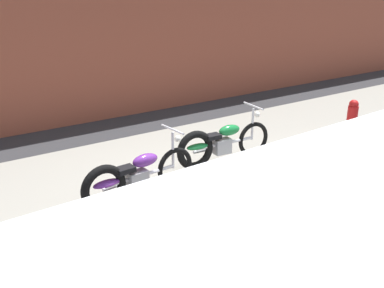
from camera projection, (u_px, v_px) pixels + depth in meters
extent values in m
plane|color=#2D2D30|center=(234.00, 198.00, 6.96)|extent=(80.00, 80.00, 0.00)
cube|color=gray|center=(176.00, 161.00, 8.32)|extent=(36.00, 3.50, 0.01)
torus|color=black|center=(175.00, 167.00, 7.22)|extent=(0.68, 0.14, 0.68)
torus|color=black|center=(104.00, 188.00, 6.46)|extent=(0.74, 0.19, 0.73)
cylinder|color=silver|center=(141.00, 176.00, 6.83)|extent=(1.24, 0.17, 0.06)
cube|color=#99999E|center=(137.00, 179.00, 6.80)|extent=(0.34, 0.25, 0.28)
ellipsoid|color=#6B2D93|center=(145.00, 160.00, 6.79)|extent=(0.46, 0.23, 0.20)
ellipsoid|color=#6B2D93|center=(107.00, 184.00, 6.46)|extent=(0.45, 0.22, 0.10)
cube|color=black|center=(125.00, 170.00, 6.60)|extent=(0.30, 0.22, 0.08)
cylinder|color=silver|center=(173.00, 150.00, 7.09)|extent=(0.05, 0.05, 0.62)
cylinder|color=silver|center=(172.00, 129.00, 6.96)|extent=(0.08, 0.58, 0.03)
sphere|color=white|center=(178.00, 139.00, 7.08)|extent=(0.11, 0.11, 0.11)
cylinder|color=silver|center=(119.00, 185.00, 6.80)|extent=(0.55, 0.11, 0.06)
torus|color=black|center=(253.00, 139.00, 8.49)|extent=(0.68, 0.12, 0.68)
torus|color=black|center=(195.00, 150.00, 7.87)|extent=(0.74, 0.18, 0.73)
cylinder|color=silver|center=(225.00, 143.00, 8.17)|extent=(1.24, 0.13, 0.06)
cube|color=#99999E|center=(222.00, 146.00, 8.15)|extent=(0.33, 0.24, 0.28)
ellipsoid|color=#197A38|center=(229.00, 130.00, 8.12)|extent=(0.45, 0.22, 0.20)
ellipsoid|color=#197A38|center=(198.00, 147.00, 7.87)|extent=(0.45, 0.21, 0.10)
cube|color=black|center=(213.00, 137.00, 7.97)|extent=(0.29, 0.22, 0.08)
cylinder|color=silver|center=(252.00, 124.00, 8.36)|extent=(0.05, 0.05, 0.62)
cylinder|color=silver|center=(253.00, 106.00, 8.23)|extent=(0.07, 0.58, 0.03)
sphere|color=white|center=(257.00, 114.00, 8.34)|extent=(0.11, 0.11, 0.11)
cylinder|color=silver|center=(206.00, 150.00, 8.18)|extent=(0.55, 0.09, 0.06)
cube|color=red|center=(238.00, 246.00, 3.28)|extent=(3.60, 0.19, 0.44)
cylinder|color=red|center=(351.00, 122.00, 9.47)|extent=(0.22, 0.22, 0.70)
sphere|color=red|center=(354.00, 104.00, 9.33)|extent=(0.20, 0.20, 0.20)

